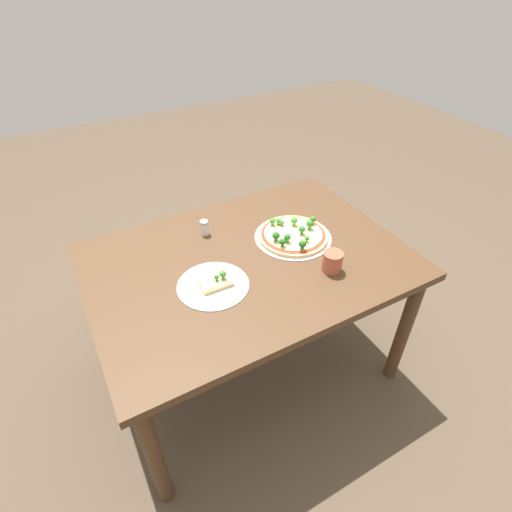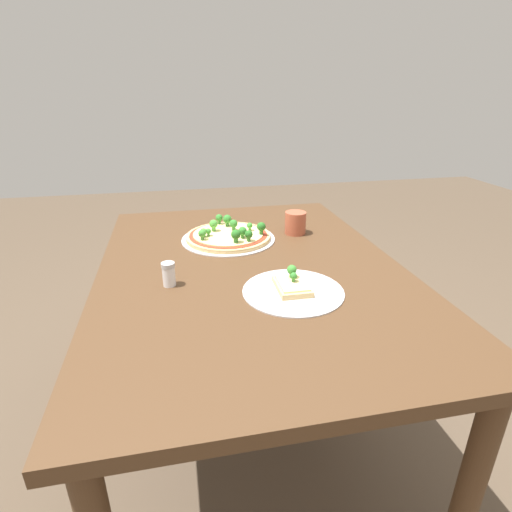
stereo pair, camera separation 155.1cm
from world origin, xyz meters
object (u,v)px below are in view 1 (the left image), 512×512
pizza_tray_whole (293,235)px  pizza_tray_slice (214,284)px  dining_table (249,273)px  condiment_shaker (204,228)px  drinking_cup (332,261)px

pizza_tray_whole → pizza_tray_slice: pizza_tray_whole is taller
dining_table → condiment_shaker: condiment_shaker is taller
pizza_tray_whole → condiment_shaker: bearing=147.0°
pizza_tray_slice → drinking_cup: 0.47m
pizza_tray_slice → dining_table: bearing=23.0°
pizza_tray_whole → condiment_shaker: size_ratio=4.93×
dining_table → condiment_shaker: bearing=109.3°
dining_table → pizza_tray_slice: (-0.19, -0.08, 0.09)m
drinking_cup → condiment_shaker: drinking_cup is taller
dining_table → condiment_shaker: size_ratio=18.81×
pizza_tray_whole → pizza_tray_slice: size_ratio=1.23×
pizza_tray_whole → condiment_shaker: 0.40m
dining_table → pizza_tray_whole: bearing=8.2°
drinking_cup → condiment_shaker: bearing=126.3°
drinking_cup → condiment_shaker: size_ratio=1.21×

